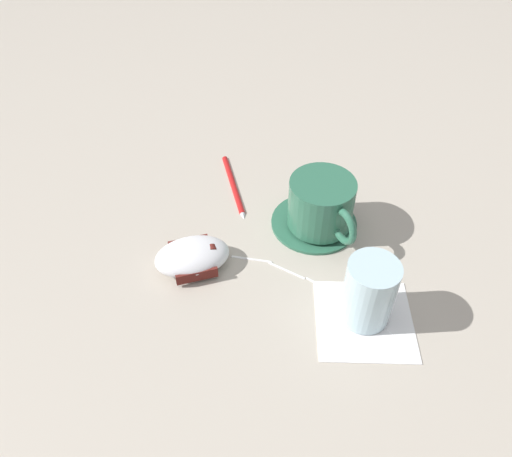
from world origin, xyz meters
name	(u,v)px	position (x,y,z in m)	size (l,w,h in m)	color
ground_plane	(283,256)	(0.00, 0.00, 0.00)	(3.00, 3.00, 0.00)	#B2A899
saucer	(314,222)	(-0.05, -0.06, 0.00)	(0.12, 0.12, 0.01)	#2D664C
coffee_cup	(322,204)	(-0.06, -0.05, 0.04)	(0.09, 0.12, 0.07)	#2D664C
computer_mouse	(192,257)	(0.12, 0.00, 0.02)	(0.11, 0.08, 0.04)	silver
mouse_cable	(322,291)	(-0.04, 0.07, 0.00)	(0.19, 0.18, 0.00)	white
napkin_under_glass	(364,320)	(-0.08, 0.11, 0.00)	(0.12, 0.12, 0.00)	white
drinking_glass	(369,292)	(-0.08, 0.11, 0.05)	(0.06, 0.06, 0.09)	silver
pen	(234,184)	(0.05, -0.15, 0.00)	(0.02, 0.15, 0.01)	#B21919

